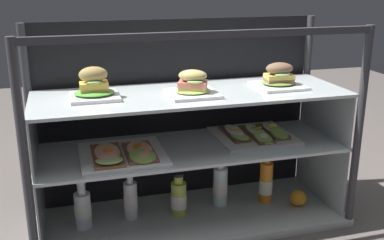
{
  "coord_description": "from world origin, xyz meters",
  "views": [
    {
      "loc": [
        -0.51,
        -1.79,
        1.07
      ],
      "look_at": [
        0.0,
        0.0,
        0.48
      ],
      "focal_mm": 43.08,
      "sensor_mm": 36.0,
      "label": 1
    }
  ],
  "objects_px": {
    "plated_roll_sandwich_right_of_center": "(279,78)",
    "open_sandwich_tray_mid_left": "(123,154)",
    "juice_bottle_near_post": "(220,185)",
    "plated_roll_sandwich_far_right": "(94,87)",
    "plated_roll_sandwich_mid_right": "(193,86)",
    "juice_bottle_front_right_end": "(83,209)",
    "open_sandwich_tray_near_right_corner": "(255,134)",
    "orange_fruit_beside_bottles": "(298,198)",
    "juice_bottle_back_center": "(266,182)",
    "juice_bottle_tucked_behind": "(131,200)",
    "juice_bottle_back_left": "(179,198)"
  },
  "relations": [
    {
      "from": "plated_roll_sandwich_right_of_center",
      "to": "juice_bottle_front_right_end",
      "type": "xyz_separation_m",
      "value": [
        -0.87,
        0.03,
        -0.52
      ]
    },
    {
      "from": "juice_bottle_tucked_behind",
      "to": "orange_fruit_beside_bottles",
      "type": "distance_m",
      "value": 0.78
    },
    {
      "from": "juice_bottle_near_post",
      "to": "juice_bottle_back_center",
      "type": "xyz_separation_m",
      "value": [
        0.22,
        -0.03,
        -0.0
      ]
    },
    {
      "from": "orange_fruit_beside_bottles",
      "to": "plated_roll_sandwich_mid_right",
      "type": "bearing_deg",
      "value": 178.6
    },
    {
      "from": "plated_roll_sandwich_right_of_center",
      "to": "open_sandwich_tray_mid_left",
      "type": "xyz_separation_m",
      "value": [
        -0.69,
        -0.05,
        -0.26
      ]
    },
    {
      "from": "open_sandwich_tray_near_right_corner",
      "to": "juice_bottle_back_left",
      "type": "distance_m",
      "value": 0.45
    },
    {
      "from": "plated_roll_sandwich_far_right",
      "to": "juice_bottle_back_left",
      "type": "bearing_deg",
      "value": 0.51
    },
    {
      "from": "plated_roll_sandwich_far_right",
      "to": "plated_roll_sandwich_right_of_center",
      "type": "height_order",
      "value": "plated_roll_sandwich_far_right"
    },
    {
      "from": "plated_roll_sandwich_mid_right",
      "to": "juice_bottle_front_right_end",
      "type": "height_order",
      "value": "plated_roll_sandwich_mid_right"
    },
    {
      "from": "open_sandwich_tray_near_right_corner",
      "to": "orange_fruit_beside_bottles",
      "type": "height_order",
      "value": "open_sandwich_tray_near_right_corner"
    },
    {
      "from": "juice_bottle_near_post",
      "to": "juice_bottle_front_right_end",
      "type": "bearing_deg",
      "value": -176.89
    },
    {
      "from": "plated_roll_sandwich_mid_right",
      "to": "juice_bottle_tucked_behind",
      "type": "relative_size",
      "value": 0.93
    },
    {
      "from": "open_sandwich_tray_mid_left",
      "to": "juice_bottle_front_right_end",
      "type": "xyz_separation_m",
      "value": [
        -0.17,
        0.08,
        -0.26
      ]
    },
    {
      "from": "juice_bottle_front_right_end",
      "to": "orange_fruit_beside_bottles",
      "type": "height_order",
      "value": "juice_bottle_front_right_end"
    },
    {
      "from": "plated_roll_sandwich_right_of_center",
      "to": "juice_bottle_near_post",
      "type": "relative_size",
      "value": 0.86
    },
    {
      "from": "open_sandwich_tray_mid_left",
      "to": "juice_bottle_tucked_behind",
      "type": "distance_m",
      "value": 0.28
    },
    {
      "from": "plated_roll_sandwich_far_right",
      "to": "juice_bottle_back_left",
      "type": "relative_size",
      "value": 0.94
    },
    {
      "from": "plated_roll_sandwich_right_of_center",
      "to": "juice_bottle_back_center",
      "type": "xyz_separation_m",
      "value": [
        -0.02,
        0.04,
        -0.51
      ]
    },
    {
      "from": "juice_bottle_back_left",
      "to": "juice_bottle_back_center",
      "type": "bearing_deg",
      "value": 0.7
    },
    {
      "from": "plated_roll_sandwich_right_of_center",
      "to": "orange_fruit_beside_bottles",
      "type": "xyz_separation_m",
      "value": [
        0.11,
        -0.05,
        -0.57
      ]
    },
    {
      "from": "plated_roll_sandwich_mid_right",
      "to": "orange_fruit_beside_bottles",
      "type": "relative_size",
      "value": 2.65
    },
    {
      "from": "open_sandwich_tray_mid_left",
      "to": "juice_bottle_back_left",
      "type": "bearing_deg",
      "value": 17.1
    },
    {
      "from": "plated_roll_sandwich_far_right",
      "to": "juice_bottle_front_right_end",
      "type": "bearing_deg",
      "value": 178.8
    },
    {
      "from": "open_sandwich_tray_near_right_corner",
      "to": "juice_bottle_near_post",
      "type": "relative_size",
      "value": 1.43
    },
    {
      "from": "plated_roll_sandwich_far_right",
      "to": "open_sandwich_tray_mid_left",
      "type": "distance_m",
      "value": 0.29
    },
    {
      "from": "open_sandwich_tray_mid_left",
      "to": "orange_fruit_beside_bottles",
      "type": "xyz_separation_m",
      "value": [
        0.81,
        0.0,
        -0.31
      ]
    },
    {
      "from": "plated_roll_sandwich_mid_right",
      "to": "juice_bottle_back_left",
      "type": "height_order",
      "value": "plated_roll_sandwich_mid_right"
    },
    {
      "from": "plated_roll_sandwich_right_of_center",
      "to": "juice_bottle_front_right_end",
      "type": "height_order",
      "value": "plated_roll_sandwich_right_of_center"
    },
    {
      "from": "juice_bottle_tucked_behind",
      "to": "juice_bottle_near_post",
      "type": "relative_size",
      "value": 0.9
    },
    {
      "from": "juice_bottle_back_center",
      "to": "orange_fruit_beside_bottles",
      "type": "xyz_separation_m",
      "value": [
        0.13,
        -0.08,
        -0.06
      ]
    },
    {
      "from": "plated_roll_sandwich_right_of_center",
      "to": "juice_bottle_back_center",
      "type": "height_order",
      "value": "plated_roll_sandwich_right_of_center"
    },
    {
      "from": "juice_bottle_near_post",
      "to": "juice_bottle_back_center",
      "type": "bearing_deg",
      "value": -7.16
    },
    {
      "from": "open_sandwich_tray_mid_left",
      "to": "juice_bottle_tucked_behind",
      "type": "xyz_separation_m",
      "value": [
        0.04,
        0.1,
        -0.26
      ]
    },
    {
      "from": "open_sandwich_tray_mid_left",
      "to": "open_sandwich_tray_near_right_corner",
      "type": "xyz_separation_m",
      "value": [
        0.61,
        0.08,
        -0.0
      ]
    },
    {
      "from": "plated_roll_sandwich_right_of_center",
      "to": "open_sandwich_tray_mid_left",
      "type": "height_order",
      "value": "plated_roll_sandwich_right_of_center"
    },
    {
      "from": "plated_roll_sandwich_right_of_center",
      "to": "orange_fruit_beside_bottles",
      "type": "bearing_deg",
      "value": -22.62
    },
    {
      "from": "plated_roll_sandwich_mid_right",
      "to": "plated_roll_sandwich_far_right",
      "type": "bearing_deg",
      "value": 171.03
    },
    {
      "from": "plated_roll_sandwich_far_right",
      "to": "plated_roll_sandwich_mid_right",
      "type": "bearing_deg",
      "value": -8.97
    },
    {
      "from": "plated_roll_sandwich_mid_right",
      "to": "juice_bottle_back_center",
      "type": "bearing_deg",
      "value": 10.33
    },
    {
      "from": "open_sandwich_tray_mid_left",
      "to": "plated_roll_sandwich_right_of_center",
      "type": "bearing_deg",
      "value": 3.81
    },
    {
      "from": "juice_bottle_tucked_behind",
      "to": "orange_fruit_beside_bottles",
      "type": "bearing_deg",
      "value": -7.43
    },
    {
      "from": "juice_bottle_back_left",
      "to": "orange_fruit_beside_bottles",
      "type": "height_order",
      "value": "juice_bottle_back_left"
    },
    {
      "from": "juice_bottle_back_center",
      "to": "juice_bottle_front_right_end",
      "type": "bearing_deg",
      "value": -179.55
    },
    {
      "from": "juice_bottle_near_post",
      "to": "plated_roll_sandwich_right_of_center",
      "type": "bearing_deg",
      "value": -14.85
    },
    {
      "from": "juice_bottle_front_right_end",
      "to": "juice_bottle_near_post",
      "type": "height_order",
      "value": "juice_bottle_near_post"
    },
    {
      "from": "plated_roll_sandwich_right_of_center",
      "to": "open_sandwich_tray_near_right_corner",
      "type": "bearing_deg",
      "value": 156.79
    },
    {
      "from": "open_sandwich_tray_near_right_corner",
      "to": "juice_bottle_back_left",
      "type": "relative_size",
      "value": 1.7
    },
    {
      "from": "plated_roll_sandwich_right_of_center",
      "to": "orange_fruit_beside_bottles",
      "type": "relative_size",
      "value": 2.71
    },
    {
      "from": "juice_bottle_front_right_end",
      "to": "juice_bottle_back_center",
      "type": "relative_size",
      "value": 0.85
    },
    {
      "from": "plated_roll_sandwich_far_right",
      "to": "open_sandwich_tray_mid_left",
      "type": "height_order",
      "value": "plated_roll_sandwich_far_right"
    }
  ]
}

